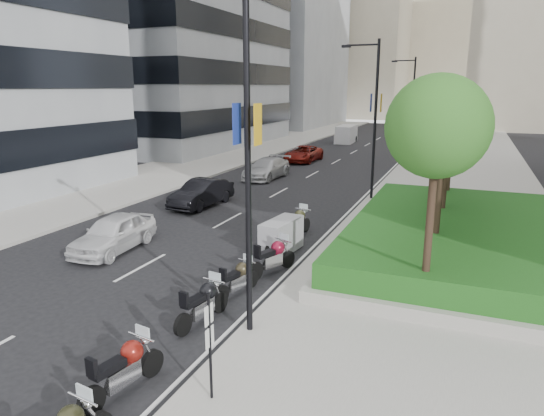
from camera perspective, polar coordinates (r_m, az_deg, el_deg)
The scene contains 29 objects.
ground at distance 14.97m, azimuth -19.83°, elevation -12.47°, with size 160.00×160.00×0.00m, color black.
sidewalk_right at distance 40.27m, azimuth 21.44°, elevation 3.98°, with size 10.00×100.00×0.15m, color #9E9B93.
sidewalk_left at distance 45.56m, azimuth -6.04°, elevation 5.95°, with size 8.00×100.00×0.15m, color #9E9B93.
lane_edge at distance 40.67m, azimuth 13.95°, elevation 4.53°, with size 0.12×100.00×0.01m, color silver.
lane_centre at distance 41.71m, azimuth 6.85°, elevation 5.08°, with size 0.12×100.00×0.01m, color silver.
building_grey_far at distance 86.85m, azimuth -0.57°, elevation 19.74°, with size 22.00×26.00×30.00m, color gray.
building_cream_left at distance 113.59m, azimuth 8.61°, elevation 19.28°, with size 26.00×24.00×34.00m, color #B7AD93.
building_cream_centre at distance 130.56m, azimuth 19.92°, elevation 18.83°, with size 30.00×24.00×38.00m, color #B7AD93.
planter at distance 20.70m, azimuth 23.02°, elevation -4.30°, with size 10.00×14.00×0.40m, color #9E9B93.
hedge at distance 20.53m, azimuth 23.18°, elevation -2.71°, with size 9.40×13.40×0.80m, color #1C4914.
tree_0 at distance 13.82m, azimuth 18.90°, elevation 8.95°, with size 2.80×2.80×6.30m.
tree_1 at distance 17.80m, azimuth 19.76°, elevation 9.88°, with size 2.80×2.80×6.30m.
tree_2 at distance 21.79m, azimuth 20.30°, elevation 10.46°, with size 2.80×2.80×6.30m.
tree_3 at distance 25.79m, azimuth 20.68°, elevation 10.87°, with size 2.80×2.80×6.30m.
lamp_post_0 at distance 12.02m, azimuth -3.57°, elevation 7.29°, with size 2.34×0.45×9.00m.
lamp_post_1 at distance 28.27m, azimuth 11.77°, elevation 10.94°, with size 2.34×0.45×9.00m.
lamp_post_2 at distance 46.07m, azimuth 16.02°, elevation 11.82°, with size 2.34×0.45×9.00m.
parking_sign at distance 10.29m, azimuth -7.33°, elevation -15.30°, with size 0.06×0.32×2.50m.
motorcycle_1 at distance 11.41m, azimuth -17.00°, elevation -17.57°, with size 0.76×2.28×1.14m.
motorcycle_2 at distance 13.95m, azimuth -8.13°, elevation -11.00°, with size 0.75×2.25×1.12m.
motorcycle_3 at distance 15.63m, azimuth -4.04°, elevation -8.27°, with size 0.76×2.02×1.02m.
motorcycle_4 at distance 17.27m, azimuth 0.13°, elevation -5.77°, with size 1.05×2.19×1.15m.
motorcycle_5 at distance 19.37m, azimuth 1.12°, elevation -3.35°, with size 1.17×2.35×1.35m.
motorcycle_6 at distance 21.50m, azimuth 2.95°, elevation -1.75°, with size 0.78×2.31×1.16m.
car_a at distance 20.61m, azimuth -18.15°, elevation -2.82°, with size 1.74×4.32×1.47m, color white.
car_b at distance 27.13m, azimuth -8.29°, elevation 1.74°, with size 1.57×4.51×1.49m, color black.
car_c at distance 35.15m, azimuth -0.63°, elevation 4.69°, with size 2.04×5.03×1.46m, color #B7B8BA.
car_d at distance 43.23m, azimuth 3.73°, elevation 6.39°, with size 2.31×5.01×1.39m, color maroon.
delivery_van at distance 58.52m, azimuth 8.70°, elevation 8.51°, with size 2.00×4.81×1.99m.
Camera 1 is at (9.32, -9.75, 6.49)m, focal length 32.00 mm.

